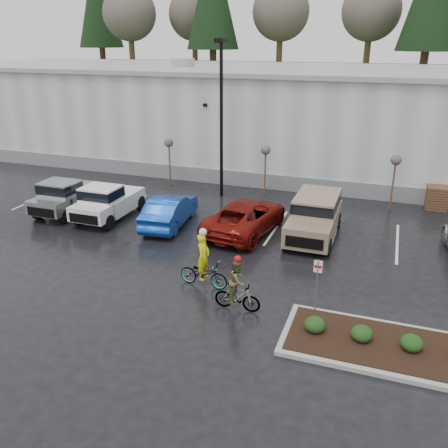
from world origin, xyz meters
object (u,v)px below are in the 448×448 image
(car_blue, at_px, (170,210))
(sapling_mid, at_px, (266,153))
(pallet_stack_a, at_px, (437,197))
(suv_tan, at_px, (314,218))
(pickup_silver, at_px, (71,194))
(pickup_white, at_px, (111,199))
(sapling_west, at_px, (169,145))
(fire_lane_sign, at_px, (317,281))
(cyclist_hivis, at_px, (204,269))
(cyclist_olive, at_px, (237,290))
(sapling_east, at_px, (396,163))
(car_red, at_px, (246,217))
(lamppost, at_px, (221,103))

(car_blue, bearing_deg, sapling_mid, -123.89)
(pallet_stack_a, bearing_deg, suv_tan, -131.70)
(pickup_silver, distance_m, pickup_white, 2.69)
(sapling_west, xyz_separation_m, pallet_stack_a, (16.50, 1.00, -2.05))
(fire_lane_sign, relative_size, pickup_white, 0.42)
(fire_lane_sign, relative_size, suv_tan, 0.43)
(car_blue, bearing_deg, suv_tan, 179.85)
(pickup_white, relative_size, cyclist_hivis, 2.10)
(car_blue, distance_m, cyclist_olive, 9.08)
(sapling_east, bearing_deg, pallet_stack_a, 21.80)
(car_blue, height_order, cyclist_hivis, cyclist_hivis)
(sapling_mid, xyz_separation_m, fire_lane_sign, (5.30, -12.80, -1.32))
(sapling_east, height_order, car_blue, sapling_east)
(sapling_mid, bearing_deg, cyclist_hivis, -86.36)
(sapling_mid, bearing_deg, suv_tan, -54.74)
(sapling_mid, xyz_separation_m, pickup_white, (-6.98, -6.41, -1.75))
(sapling_east, height_order, car_red, sapling_east)
(lamppost, distance_m, sapling_west, 5.07)
(sapling_west, distance_m, car_blue, 7.45)
(sapling_mid, xyz_separation_m, car_blue, (-3.40, -6.50, -1.93))
(car_blue, bearing_deg, pickup_silver, -7.78)
(fire_lane_sign, distance_m, car_blue, 10.76)
(lamppost, xyz_separation_m, car_red, (3.14, -5.08, -4.87))
(fire_lane_sign, xyz_separation_m, pickup_white, (-12.28, 6.39, -0.43))
(pallet_stack_a, xyz_separation_m, pickup_white, (-16.98, -7.41, 0.30))
(car_blue, height_order, suv_tan, suv_tan)
(lamppost, distance_m, pallet_stack_a, 13.61)
(lamppost, xyz_separation_m, sapling_mid, (2.50, 1.00, -2.96))
(fire_lane_sign, relative_size, pickup_silver, 0.42)
(sapling_mid, distance_m, cyclist_hivis, 12.27)
(suv_tan, height_order, cyclist_olive, cyclist_olive)
(sapling_west, bearing_deg, car_blue, -64.49)
(sapling_east, xyz_separation_m, suv_tan, (-3.47, -5.70, -1.70))
(sapling_west, height_order, pickup_silver, sapling_west)
(pickup_white, xyz_separation_m, car_blue, (3.58, -0.09, -0.18))
(pallet_stack_a, bearing_deg, car_blue, -150.77)
(pickup_white, xyz_separation_m, cyclist_olive, (9.56, -6.92, -0.18))
(suv_tan, bearing_deg, pickup_white, -176.31)
(lamppost, distance_m, car_red, 7.71)
(lamppost, bearing_deg, car_blue, -99.29)
(car_red, bearing_deg, sapling_west, -33.32)
(car_blue, bearing_deg, cyclist_olive, 124.91)
(pallet_stack_a, height_order, pickup_silver, pickup_silver)
(sapling_east, xyz_separation_m, pickup_white, (-14.48, -6.41, -1.75))
(pallet_stack_a, bearing_deg, sapling_mid, -174.29)
(lamppost, height_order, car_blue, lamppost)
(lamppost, bearing_deg, sapling_mid, 21.80)
(pickup_silver, xyz_separation_m, car_red, (10.30, 0.25, -0.17))
(lamppost, distance_m, car_blue, 7.41)
(lamppost, bearing_deg, car_red, -58.30)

